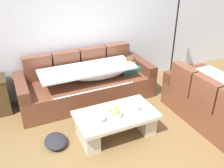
# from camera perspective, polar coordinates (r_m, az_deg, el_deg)

# --- Properties ---
(ground_plane) EXTENTS (14.00, 14.00, 0.00)m
(ground_plane) POSITION_cam_1_polar(r_m,az_deg,el_deg) (3.59, 6.16, -15.00)
(ground_plane) COLOR brown
(back_wall) EXTENTS (9.00, 0.10, 2.70)m
(back_wall) POSITION_cam_1_polar(r_m,az_deg,el_deg) (4.73, -6.61, 14.37)
(back_wall) COLOR silver
(back_wall) RESTS_ON ground_plane
(couch_along_wall) EXTENTS (2.47, 0.92, 0.88)m
(couch_along_wall) POSITION_cam_1_polar(r_m,az_deg,el_deg) (4.57, -5.47, 0.25)
(couch_along_wall) COLOR brown
(couch_along_wall) RESTS_ON ground_plane
(couch_near_window) EXTENTS (0.92, 1.88, 0.88)m
(couch_near_window) POSITION_cam_1_polar(r_m,az_deg,el_deg) (4.22, 24.07, -4.70)
(couch_near_window) COLOR brown
(couch_near_window) RESTS_ON ground_plane
(coffee_table) EXTENTS (1.20, 0.68, 0.38)m
(coffee_table) POSITION_cam_1_polar(r_m,az_deg,el_deg) (3.68, 0.96, -8.73)
(coffee_table) COLOR beige
(coffee_table) RESTS_ON ground_plane
(fruit_bowl) EXTENTS (0.28, 0.28, 0.10)m
(fruit_bowl) POSITION_cam_1_polar(r_m,az_deg,el_deg) (3.53, 0.26, -6.93)
(fruit_bowl) COLOR silver
(fruit_bowl) RESTS_ON coffee_table
(wine_glass_near_left) EXTENTS (0.07, 0.07, 0.17)m
(wine_glass_near_left) POSITION_cam_1_polar(r_m,az_deg,el_deg) (3.34, -2.72, -7.67)
(wine_glass_near_left) COLOR silver
(wine_glass_near_left) RESTS_ON coffee_table
(wine_glass_near_right) EXTENTS (0.07, 0.07, 0.17)m
(wine_glass_near_right) POSITION_cam_1_polar(r_m,az_deg,el_deg) (3.59, 5.99, -4.98)
(wine_glass_near_right) COLOR silver
(wine_glass_near_right) RESTS_ON coffee_table
(open_magazine) EXTENTS (0.33, 0.28, 0.01)m
(open_magazine) POSITION_cam_1_polar(r_m,az_deg,el_deg) (3.67, 4.78, -6.21)
(open_magazine) COLOR white
(open_magazine) RESTS_ON coffee_table
(floor_lamp) EXTENTS (0.33, 0.31, 1.95)m
(floor_lamp) POSITION_cam_1_polar(r_m,az_deg,el_deg) (5.24, 14.58, 12.35)
(floor_lamp) COLOR black
(floor_lamp) RESTS_ON ground_plane
(crumpled_garment) EXTENTS (0.34, 0.42, 0.12)m
(crumpled_garment) POSITION_cam_1_polar(r_m,az_deg,el_deg) (3.70, -13.07, -12.95)
(crumpled_garment) COLOR #232328
(crumpled_garment) RESTS_ON ground_plane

